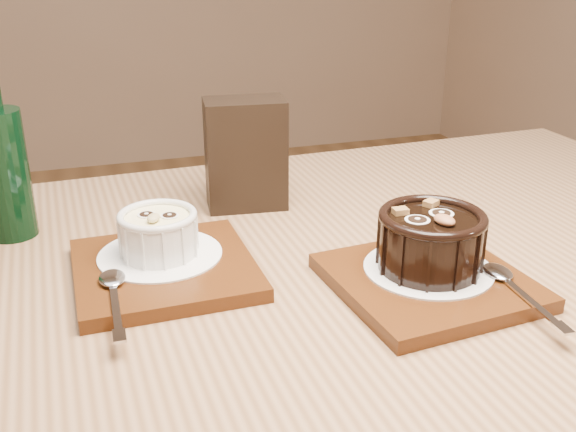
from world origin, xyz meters
name	(u,v)px	position (x,y,z in m)	size (l,w,h in m)	color
table	(321,352)	(0.22, -0.29, 0.66)	(1.23, 0.84, 0.75)	brown
tray_left	(165,269)	(0.06, -0.23, 0.76)	(0.18, 0.18, 0.01)	#4E260D
doily_left	(160,254)	(0.06, -0.21, 0.77)	(0.13, 0.13, 0.00)	white
ramekin_white	(158,231)	(0.06, -0.21, 0.79)	(0.08, 0.08, 0.05)	white
spoon_left	(114,295)	(0.01, -0.29, 0.77)	(0.03, 0.13, 0.01)	silver
tray_right	(428,282)	(0.31, -0.34, 0.76)	(0.18, 0.18, 0.01)	#4E260D
doily_right	(428,269)	(0.32, -0.33, 0.77)	(0.13, 0.13, 0.00)	white
ramekin_dark	(431,238)	(0.32, -0.33, 0.80)	(0.11, 0.11, 0.06)	black
spoon_right	(517,288)	(0.37, -0.39, 0.77)	(0.03, 0.13, 0.01)	silver
condiment_stand	(246,154)	(0.19, -0.07, 0.82)	(0.10, 0.06, 0.14)	black
green_bottle	(3,169)	(-0.09, -0.07, 0.83)	(0.06, 0.06, 0.21)	black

